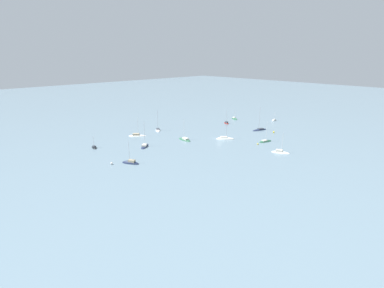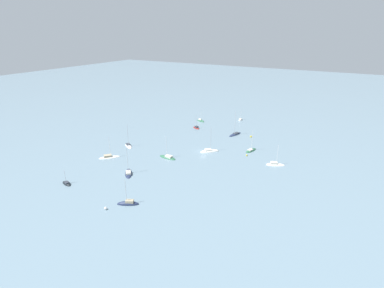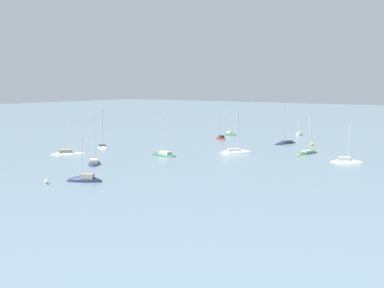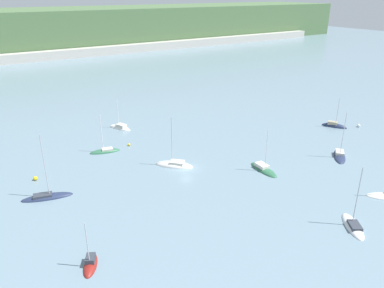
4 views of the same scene
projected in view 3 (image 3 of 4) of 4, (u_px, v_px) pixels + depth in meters
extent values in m
plane|color=slate|center=(225.00, 153.00, 133.79)|extent=(600.00, 600.00, 0.00)
ellipsoid|color=white|center=(69.00, 154.00, 131.15)|extent=(8.07, 7.72, 1.24)
cube|color=tan|center=(66.00, 151.00, 130.91)|extent=(3.53, 3.46, 0.90)
cylinder|color=silver|center=(70.00, 136.00, 130.70)|extent=(0.14, 0.14, 8.51)
ellipsoid|color=#232D4C|center=(84.00, 182.00, 95.55)|extent=(4.88, 6.71, 1.98)
cube|color=tan|center=(87.00, 176.00, 95.37)|extent=(2.34, 2.73, 0.88)
cylinder|color=silver|center=(82.00, 158.00, 95.08)|extent=(0.14, 0.14, 7.53)
ellipsoid|color=#232D4C|center=(285.00, 144.00, 153.77)|extent=(9.15, 4.59, 1.27)
cube|color=#333842|center=(287.00, 142.00, 154.15)|extent=(3.51, 2.42, 0.47)
cylinder|color=#B2B2B7|center=(285.00, 122.00, 152.77)|extent=(0.14, 0.14, 11.77)
ellipsoid|color=white|center=(347.00, 163.00, 117.84)|extent=(5.00, 7.52, 1.48)
cube|color=beige|center=(344.00, 159.00, 117.86)|extent=(2.58, 3.03, 0.85)
cylinder|color=silver|center=(349.00, 144.00, 117.26)|extent=(0.14, 0.14, 7.71)
ellipsoid|color=white|center=(236.00, 153.00, 133.56)|extent=(7.58, 7.83, 1.89)
cube|color=silver|center=(234.00, 150.00, 133.38)|extent=(3.41, 3.45, 0.61)
cylinder|color=#B2B2B7|center=(238.00, 131.00, 132.96)|extent=(0.14, 0.14, 10.28)
ellipsoid|color=silver|center=(103.00, 148.00, 143.19)|extent=(6.08, 7.34, 1.33)
cube|color=#333842|center=(102.00, 146.00, 143.67)|extent=(2.83, 3.09, 0.53)
cylinder|color=#B2B2B7|center=(103.00, 129.00, 142.24)|extent=(0.14, 0.14, 9.80)
ellipsoid|color=#232D4C|center=(94.00, 164.00, 115.86)|extent=(7.78, 7.20, 1.23)
cube|color=beige|center=(94.00, 161.00, 115.13)|extent=(3.35, 3.23, 0.79)
cylinder|color=silver|center=(94.00, 139.00, 115.64)|extent=(0.14, 0.14, 10.16)
ellipsoid|color=maroon|center=(221.00, 139.00, 165.78)|extent=(3.87, 5.23, 1.27)
cube|color=#333842|center=(221.00, 137.00, 165.33)|extent=(1.91, 2.16, 0.89)
cylinder|color=#B2B2B7|center=(220.00, 127.00, 165.57)|extent=(0.14, 0.14, 6.68)
ellipsoid|color=#2D6647|center=(164.00, 156.00, 128.67)|extent=(3.26, 8.09, 1.34)
cube|color=silver|center=(165.00, 153.00, 128.18)|extent=(2.04, 2.99, 0.77)
cylinder|color=silver|center=(162.00, 136.00, 128.38)|extent=(0.14, 0.14, 8.69)
ellipsoid|color=silver|center=(299.00, 135.00, 178.11)|extent=(4.79, 1.97, 1.93)
cube|color=silver|center=(299.00, 133.00, 177.70)|extent=(1.76, 1.28, 0.49)
cylinder|color=silver|center=(300.00, 126.00, 177.96)|extent=(0.14, 0.14, 4.87)
ellipsoid|color=#2D6647|center=(230.00, 135.00, 178.13)|extent=(3.56, 5.86, 1.87)
cube|color=silver|center=(230.00, 132.00, 178.39)|extent=(1.82, 2.31, 0.74)
cylinder|color=silver|center=(231.00, 126.00, 177.54)|extent=(0.14, 0.14, 5.08)
ellipsoid|color=#2D6647|center=(308.00, 154.00, 132.73)|extent=(7.18, 3.87, 1.36)
cube|color=beige|center=(307.00, 151.00, 132.31)|extent=(2.78, 2.13, 0.46)
cylinder|color=silver|center=(309.00, 135.00, 132.41)|extent=(0.14, 0.14, 8.69)
sphere|color=yellow|center=(299.00, 155.00, 127.53)|extent=(0.60, 0.60, 0.60)
sphere|color=yellow|center=(312.00, 144.00, 149.29)|extent=(0.83, 0.83, 0.83)
sphere|color=white|center=(47.00, 182.00, 93.28)|extent=(0.85, 0.85, 0.85)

